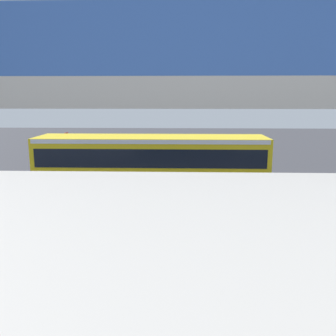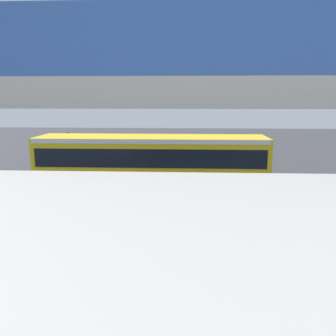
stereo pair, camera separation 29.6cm
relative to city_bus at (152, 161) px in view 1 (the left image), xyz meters
The scene contains 9 objects.
ground 2.49m from the city_bus, 45.60° to the right, with size 80.00×80.00×0.00m, color #38383D.
city_bus is the anchor object (origin of this frame).
traffic_sign 8.02m from the city_bus, 41.34° to the right, with size 0.08×0.60×2.80m.
lane_dash_leftmost 8.02m from the city_bus, 151.75° to the right, with size 2.00×0.20×0.01m, color silver.
lane_dash_left 5.04m from the city_bus, 127.84° to the right, with size 2.00×0.20×0.01m, color silver.
lane_dash_centre 4.29m from the city_bus, 72.91° to the right, with size 2.00×0.20×0.01m, color silver.
lane_dash_right 6.60m from the city_bus, 35.70° to the right, with size 2.00×0.20×0.01m, color silver.
lane_dash_rightmost 10.03m from the city_bus, 21.99° to the right, with size 2.00×0.20×0.01m, color silver.
pedestrian_overpass 11.39m from the city_bus, 84.08° to the left, with size 29.21×2.60×6.53m.
Camera 1 is at (-2.59, 19.06, 5.12)m, focal length 38.37 mm.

